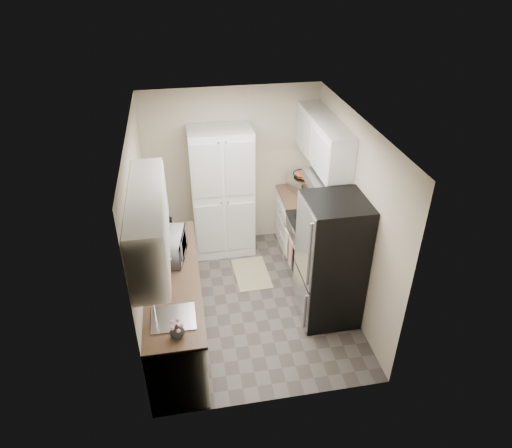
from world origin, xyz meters
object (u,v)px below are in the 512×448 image
object	(u,v)px
microwave	(168,247)
wine_bottle	(169,225)
pantry_cabinet	(222,193)
toaster_oven	(303,184)
electric_range	(314,249)
refrigerator	(331,261)

from	to	relation	value
microwave	wine_bottle	size ratio (longest dim) A/B	1.71
pantry_cabinet	wine_bottle	world-z (taller)	pantry_cabinet
toaster_oven	electric_range	bearing A→B (deg)	-110.43
pantry_cabinet	toaster_oven	xyz separation A→B (m)	(1.24, -0.01, 0.04)
pantry_cabinet	microwave	xyz separation A→B (m)	(-0.81, -1.38, 0.08)
pantry_cabinet	toaster_oven	bearing A→B (deg)	-0.50
pantry_cabinet	microwave	world-z (taller)	pantry_cabinet
pantry_cabinet	refrigerator	distance (m)	2.07
microwave	toaster_oven	world-z (taller)	microwave
electric_range	refrigerator	xyz separation A→B (m)	(-0.03, -0.80, 0.37)
pantry_cabinet	electric_range	distance (m)	1.58
pantry_cabinet	electric_range	xyz separation A→B (m)	(1.17, -0.93, -0.52)
refrigerator	toaster_oven	world-z (taller)	refrigerator
electric_range	toaster_oven	distance (m)	1.08
toaster_oven	wine_bottle	bearing A→B (deg)	-172.70
toaster_oven	refrigerator	bearing A→B (deg)	-109.78
wine_bottle	toaster_oven	world-z (taller)	wine_bottle
wine_bottle	pantry_cabinet	bearing A→B (deg)	48.99
microwave	wine_bottle	world-z (taller)	wine_bottle
pantry_cabinet	refrigerator	size ratio (longest dim) A/B	1.18
wine_bottle	toaster_oven	xyz separation A→B (m)	(2.02, 0.89, -0.04)
electric_range	toaster_oven	world-z (taller)	toaster_oven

